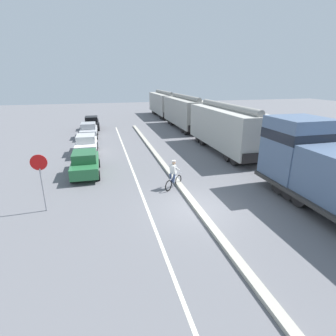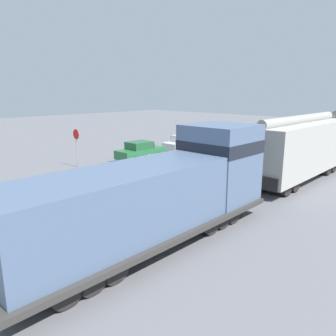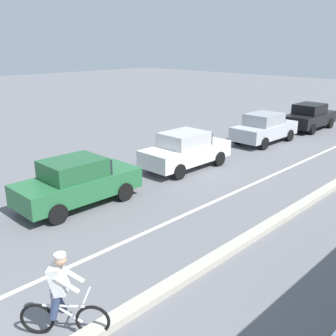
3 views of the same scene
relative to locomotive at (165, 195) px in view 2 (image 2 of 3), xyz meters
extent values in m
plane|color=slate|center=(-6.20, 2.57, -1.80)|extent=(120.00, 120.00, 0.00)
cube|color=#B2AD9E|center=(-6.20, 8.57, -1.72)|extent=(0.36, 36.00, 0.16)
cube|color=silver|center=(-8.60, 8.57, -1.79)|extent=(0.14, 36.00, 0.01)
cube|color=slate|center=(0.00, -1.44, 0.10)|extent=(2.70, 9.86, 2.40)
cube|color=slate|center=(0.00, 3.56, 0.65)|extent=(2.80, 2.80, 3.50)
cube|color=black|center=(0.00, 3.56, 1.44)|extent=(2.83, 2.83, 0.56)
cube|color=#383533|center=(0.00, -0.84, -1.10)|extent=(3.10, 11.60, 0.20)
cylinder|color=#4C4947|center=(0.00, -0.84, -1.25)|extent=(1.10, 3.00, 1.10)
cylinder|color=black|center=(0.00, 3.15, -1.30)|extent=(2.40, 1.00, 1.00)
cylinder|color=black|center=(0.00, 2.35, -1.30)|extent=(2.40, 1.00, 1.00)
cylinder|color=black|center=(0.00, 1.55, -1.30)|extent=(2.40, 1.00, 1.00)
cylinder|color=black|center=(0.00, -3.23, -1.30)|extent=(2.40, 1.00, 1.00)
cylinder|color=black|center=(0.00, -4.03, -1.30)|extent=(2.40, 1.00, 1.00)
cylinder|color=black|center=(0.00, -4.83, -1.30)|extent=(2.40, 1.00, 1.00)
cube|color=#ADABA3|center=(0.00, 12.16, 0.35)|extent=(2.90, 10.40, 3.10)
cylinder|color=gray|center=(0.00, 12.16, 2.08)|extent=(0.60, 9.88, 0.60)
cube|color=black|center=(0.00, 17.41, -0.85)|extent=(2.61, 0.10, 0.70)
cube|color=black|center=(0.00, 6.91, -0.85)|extent=(2.61, 0.10, 0.70)
cylinder|color=black|center=(0.00, 15.93, -1.35)|extent=(2.46, 0.90, 0.90)
cylinder|color=black|center=(0.00, 14.83, -1.35)|extent=(2.46, 0.90, 0.90)
cylinder|color=black|center=(0.00, 9.48, -1.35)|extent=(2.46, 0.90, 0.90)
cylinder|color=black|center=(0.00, 8.38, -1.35)|extent=(2.46, 0.90, 0.90)
cube|color=black|center=(0.00, 18.51, -0.85)|extent=(2.61, 0.10, 0.70)
cylinder|color=black|center=(0.00, 19.98, -1.35)|extent=(2.46, 0.90, 0.90)
cube|color=#286B3D|center=(-11.74, 9.12, -1.13)|extent=(1.74, 4.22, 0.70)
cube|color=#225B34|center=(-11.74, 8.97, -0.48)|extent=(1.52, 1.91, 0.60)
cube|color=#1E232D|center=(-11.73, 9.97, -0.53)|extent=(1.43, 0.13, 0.51)
cylinder|color=black|center=(-12.53, 10.43, -1.48)|extent=(0.23, 0.64, 0.64)
cylinder|color=black|center=(-10.92, 10.42, -1.48)|extent=(0.23, 0.64, 0.64)
cylinder|color=black|center=(-12.56, 7.83, -1.48)|extent=(0.23, 0.64, 0.64)
cylinder|color=black|center=(-10.94, 7.81, -1.48)|extent=(0.23, 0.64, 0.64)
cube|color=silver|center=(-11.86, 14.68, -1.13)|extent=(1.76, 4.22, 0.70)
cube|color=beige|center=(-11.86, 14.53, -0.48)|extent=(1.53, 1.92, 0.60)
cube|color=#1E232D|center=(-11.85, 15.53, -0.53)|extent=(1.43, 0.14, 0.51)
cylinder|color=black|center=(-12.65, 15.99, -1.48)|extent=(0.23, 0.64, 0.64)
cylinder|color=black|center=(-11.03, 15.97, -1.48)|extent=(0.23, 0.64, 0.64)
cylinder|color=black|center=(-12.68, 13.39, -1.48)|extent=(0.23, 0.64, 0.64)
cylinder|color=black|center=(-11.07, 13.36, -1.48)|extent=(0.23, 0.64, 0.64)
cube|color=#B7BABF|center=(-11.83, 21.10, -1.13)|extent=(1.77, 4.23, 0.70)
cube|color=#9C9EA2|center=(-11.83, 20.95, -0.48)|extent=(1.53, 1.93, 0.60)
cube|color=#1E232D|center=(-11.82, 21.95, -0.53)|extent=(1.43, 0.14, 0.51)
cylinder|color=black|center=(-12.62, 22.41, -1.48)|extent=(0.23, 0.64, 0.64)
cylinder|color=black|center=(-11.00, 22.38, -1.48)|extent=(0.23, 0.64, 0.64)
cylinder|color=black|center=(-12.66, 19.81, -1.48)|extent=(0.23, 0.64, 0.64)
cylinder|color=black|center=(-11.05, 19.78, -1.48)|extent=(0.23, 0.64, 0.64)
cube|color=black|center=(-11.61, 26.11, -1.13)|extent=(1.72, 4.21, 0.70)
cube|color=black|center=(-11.61, 25.96, -0.48)|extent=(1.51, 1.91, 0.60)
cube|color=#1E232D|center=(-11.61, 26.96, -0.53)|extent=(1.43, 0.13, 0.51)
cylinder|color=black|center=(-12.42, 27.41, -1.48)|extent=(0.22, 0.64, 0.64)
cylinder|color=black|center=(-10.81, 27.42, -1.48)|extent=(0.22, 0.64, 0.64)
cylinder|color=black|center=(-12.41, 24.80, -1.48)|extent=(0.22, 0.64, 0.64)
cylinder|color=black|center=(-10.79, 24.81, -1.48)|extent=(0.22, 0.64, 0.64)
torus|color=black|center=(-6.22, 5.74, -1.47)|extent=(0.54, 0.48, 0.66)
torus|color=black|center=(-7.01, 5.05, -1.47)|extent=(0.54, 0.48, 0.66)
cylinder|color=silver|center=(-6.62, 5.39, -1.17)|extent=(0.63, 0.55, 0.05)
cylinder|color=silver|center=(-6.54, 5.46, -1.35)|extent=(0.39, 0.35, 0.36)
cylinder|color=silver|center=(-6.78, 5.25, -1.02)|extent=(0.04, 0.04, 0.30)
cylinder|color=silver|center=(-6.28, 5.69, -0.92)|extent=(0.34, 0.39, 0.04)
cylinder|color=#38476B|center=(-6.77, 5.39, -1.12)|extent=(0.32, 0.30, 0.52)
cylinder|color=#38476B|center=(-6.64, 5.24, -1.12)|extent=(0.29, 0.28, 0.52)
cube|color=white|center=(-6.66, 5.36, -0.60)|extent=(0.47, 0.47, 0.57)
sphere|color=tan|center=(-6.60, 5.41, -0.21)|extent=(0.22, 0.22, 0.22)
cylinder|color=white|center=(-6.60, 5.41, -0.11)|extent=(0.22, 0.22, 0.05)
cylinder|color=white|center=(-6.61, 5.61, -0.60)|extent=(0.41, 0.37, 0.36)
cylinder|color=white|center=(-6.40, 5.37, -0.60)|extent=(0.41, 0.37, 0.36)
cylinder|color=gray|center=(-13.47, 4.26, -0.70)|extent=(0.07, 0.07, 2.20)
cylinder|color=red|center=(-13.47, 4.28, 0.70)|extent=(0.76, 0.03, 0.76)
cylinder|color=white|center=(-13.47, 4.29, 0.70)|extent=(0.48, 0.02, 0.48)
camera|label=1|loc=(-10.52, -8.44, 4.45)|focal=28.00mm
camera|label=2|loc=(8.34, -8.47, 3.83)|focal=35.00mm
camera|label=3|loc=(-1.00, 2.35, 3.45)|focal=42.00mm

